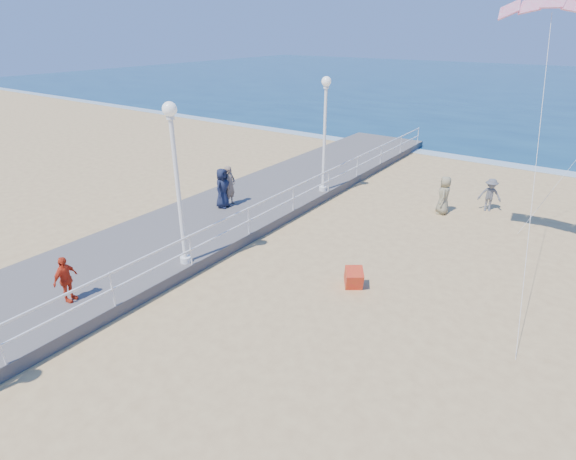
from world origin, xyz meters
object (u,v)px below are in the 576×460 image
Objects in this scene: beach_walker_c at (444,195)px; spectator_6 at (230,186)px; lamp_post_mid at (176,169)px; lamp_post_far at (325,123)px; spectator_4 at (222,188)px; box_kite at (354,279)px; beach_walker_a at (490,195)px; spectator_3 at (66,279)px.

spectator_6 is at bearing -68.65° from beach_walker_c.
lamp_post_far is at bearing 90.00° from lamp_post_mid.
spectator_4 is 2.94× the size of box_kite.
beach_walker_a is 9.73m from box_kite.
spectator_4 is at bearing -160.21° from beach_walker_a.
spectator_4 is at bearing -66.91° from beach_walker_c.
spectator_6 is at bearing 125.89° from box_kite.
spectator_6 reaches higher than box_kite.
spectator_3 reaches higher than beach_walker_c.
box_kite is (5.14, 2.41, -3.36)m from lamp_post_mid.
beach_walker_a is (9.43, 6.97, -0.54)m from spectator_6.
spectator_4 is 0.98× the size of spectator_6.
beach_walker_c is 2.89× the size of box_kite.
box_kite is at bearing -120.37° from spectator_6.
box_kite is at bearing -119.36° from beach_walker_a.
lamp_post_far is 12.88m from spectator_3.
lamp_post_far is at bearing 92.65° from box_kite.
spectator_4 is 1.02× the size of beach_walker_c.
lamp_post_mid reaches higher than spectator_4.
lamp_post_mid is at bearing -90.00° from lamp_post_far.
box_kite is (5.14, -6.59, -3.36)m from lamp_post_far.
beach_walker_c is at bearing 52.57° from box_kite.
lamp_post_mid reaches higher than spectator_3.
lamp_post_mid reaches higher than beach_walker_c.
lamp_post_mid is 6.60m from box_kite.
spectator_3 is (-1.01, -12.59, -2.55)m from lamp_post_far.
spectator_6 is (-2.38, 4.97, -2.37)m from lamp_post_mid.
spectator_3 reaches higher than box_kite.
beach_walker_a is at bearing -65.10° from spectator_6.
lamp_post_far reaches higher than beach_walker_c.
spectator_3 is 0.93× the size of beach_walker_a.
lamp_post_mid reaches higher than box_kite.
spectator_6 is (-1.38, 8.56, 0.19)m from spectator_3.
lamp_post_far is 5.24m from spectator_6.
beach_walker_c is at bearing 14.44° from lamp_post_far.
spectator_3 is 8.63m from box_kite.
lamp_post_far reaches higher than beach_walker_a.
lamp_post_far is at bearing -42.21° from spectator_6.
spectator_6 reaches higher than spectator_3.
spectator_4 is at bearing 158.10° from spectator_6.
lamp_post_far is 3.76× the size of spectator_3.
spectator_4 reaches higher than box_kite.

